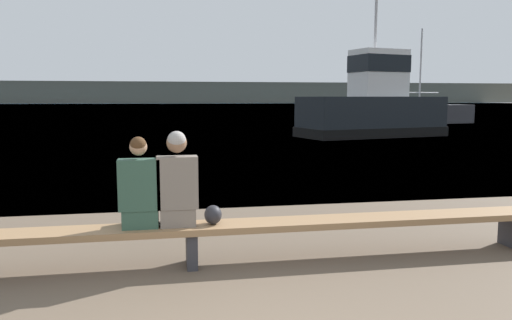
{
  "coord_description": "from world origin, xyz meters",
  "views": [
    {
      "loc": [
        -0.41,
        -3.04,
        1.93
      ],
      "look_at": [
        1.18,
        5.56,
        0.83
      ],
      "focal_mm": 35.0,
      "sensor_mm": 36.0,
      "label": 1
    }
  ],
  "objects_px": {
    "bench_main": "(191,231)",
    "person_left": "(140,190)",
    "tugboat_red": "(373,109)",
    "moored_sailboat": "(423,114)",
    "shopping_bag": "(213,215)",
    "person_right": "(177,184)"
  },
  "relations": [
    {
      "from": "tugboat_red",
      "to": "moored_sailboat",
      "type": "xyz_separation_m",
      "value": [
        8.77,
        10.94,
        -0.64
      ]
    },
    {
      "from": "shopping_bag",
      "to": "tugboat_red",
      "type": "relative_size",
      "value": 0.03
    },
    {
      "from": "person_right",
      "to": "moored_sailboat",
      "type": "distance_m",
      "value": 34.52
    },
    {
      "from": "bench_main",
      "to": "moored_sailboat",
      "type": "height_order",
      "value": "moored_sailboat"
    },
    {
      "from": "shopping_bag",
      "to": "tugboat_red",
      "type": "bearing_deg",
      "value": 61.46
    },
    {
      "from": "shopping_bag",
      "to": "moored_sailboat",
      "type": "height_order",
      "value": "moored_sailboat"
    },
    {
      "from": "tugboat_red",
      "to": "person_right",
      "type": "bearing_deg",
      "value": 137.29
    },
    {
      "from": "person_left",
      "to": "person_right",
      "type": "relative_size",
      "value": 0.95
    },
    {
      "from": "person_left",
      "to": "person_right",
      "type": "xyz_separation_m",
      "value": [
        0.42,
        -0.0,
        0.05
      ]
    },
    {
      "from": "bench_main",
      "to": "person_right",
      "type": "xyz_separation_m",
      "value": [
        -0.15,
        0.0,
        0.55
      ]
    },
    {
      "from": "tugboat_red",
      "to": "person_left",
      "type": "bearing_deg",
      "value": 136.28
    },
    {
      "from": "person_right",
      "to": "tugboat_red",
      "type": "height_order",
      "value": "tugboat_red"
    },
    {
      "from": "tugboat_red",
      "to": "moored_sailboat",
      "type": "bearing_deg",
      "value": -51.93
    },
    {
      "from": "bench_main",
      "to": "tugboat_red",
      "type": "distance_m",
      "value": 20.55
    },
    {
      "from": "moored_sailboat",
      "to": "bench_main",
      "type": "bearing_deg",
      "value": 132.98
    },
    {
      "from": "bench_main",
      "to": "moored_sailboat",
      "type": "distance_m",
      "value": 34.44
    },
    {
      "from": "person_right",
      "to": "moored_sailboat",
      "type": "xyz_separation_m",
      "value": [
        18.92,
        28.87,
        -0.26
      ]
    },
    {
      "from": "bench_main",
      "to": "person_left",
      "type": "relative_size",
      "value": 8.67
    },
    {
      "from": "person_right",
      "to": "moored_sailboat",
      "type": "height_order",
      "value": "moored_sailboat"
    },
    {
      "from": "person_left",
      "to": "tugboat_red",
      "type": "xyz_separation_m",
      "value": [
        10.57,
        17.92,
        0.43
      ]
    },
    {
      "from": "person_left",
      "to": "tugboat_red",
      "type": "bearing_deg",
      "value": 59.48
    },
    {
      "from": "bench_main",
      "to": "person_left",
      "type": "xyz_separation_m",
      "value": [
        -0.56,
        0.0,
        0.51
      ]
    }
  ]
}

